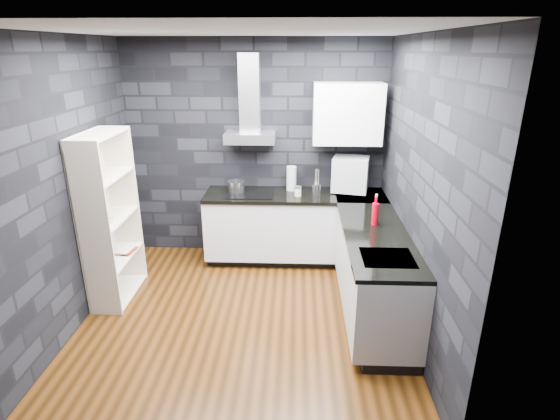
# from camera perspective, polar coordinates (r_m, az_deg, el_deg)

# --- Properties ---
(ground) EXTENTS (3.20, 3.20, 0.00)m
(ground) POSITION_cam_1_polar(r_m,az_deg,el_deg) (4.59, -4.73, -13.73)
(ground) COLOR #43230A
(ceiling) EXTENTS (3.20, 3.20, 0.00)m
(ceiling) POSITION_cam_1_polar(r_m,az_deg,el_deg) (3.80, -6.00, 22.27)
(ceiling) COLOR silver
(wall_back) EXTENTS (3.20, 0.05, 2.70)m
(wall_back) POSITION_cam_1_polar(r_m,az_deg,el_deg) (5.55, -3.15, 7.69)
(wall_back) COLOR black
(wall_back) RESTS_ON ground
(wall_front) EXTENTS (3.20, 0.05, 2.70)m
(wall_front) POSITION_cam_1_polar(r_m,az_deg,el_deg) (2.52, -10.04, -8.92)
(wall_front) COLOR black
(wall_front) RESTS_ON ground
(wall_left) EXTENTS (0.05, 3.20, 2.70)m
(wall_left) POSITION_cam_1_polar(r_m,az_deg,el_deg) (4.50, -26.28, 2.53)
(wall_left) COLOR black
(wall_left) RESTS_ON ground
(wall_right) EXTENTS (0.05, 3.20, 2.70)m
(wall_right) POSITION_cam_1_polar(r_m,az_deg,el_deg) (4.11, 17.81, 2.14)
(wall_right) COLOR black
(wall_right) RESTS_ON ground
(toekick_back) EXTENTS (2.18, 0.50, 0.10)m
(toekick_back) POSITION_cam_1_polar(r_m,az_deg,el_deg) (5.69, 1.88, -5.87)
(toekick_back) COLOR black
(toekick_back) RESTS_ON ground
(toekick_right) EXTENTS (0.50, 1.78, 0.10)m
(toekick_right) POSITION_cam_1_polar(r_m,az_deg,el_deg) (4.69, 12.31, -12.65)
(toekick_right) COLOR black
(toekick_right) RESTS_ON ground
(counter_back_cab) EXTENTS (2.20, 0.60, 0.76)m
(counter_back_cab) POSITION_cam_1_polar(r_m,az_deg,el_deg) (5.48, 1.93, -2.02)
(counter_back_cab) COLOR silver
(counter_back_cab) RESTS_ON ground
(counter_right_cab) EXTENTS (0.60, 1.80, 0.76)m
(counter_right_cab) POSITION_cam_1_polar(r_m,az_deg,el_deg) (4.46, 12.22, -8.02)
(counter_right_cab) COLOR silver
(counter_right_cab) RESTS_ON ground
(counter_back_top) EXTENTS (2.20, 0.62, 0.04)m
(counter_back_top) POSITION_cam_1_polar(r_m,az_deg,el_deg) (5.33, 1.98, 1.92)
(counter_back_top) COLOR black
(counter_back_top) RESTS_ON counter_back_cab
(counter_right_top) EXTENTS (0.62, 1.80, 0.04)m
(counter_right_top) POSITION_cam_1_polar(r_m,az_deg,el_deg) (4.29, 12.48, -3.31)
(counter_right_top) COLOR black
(counter_right_top) RESTS_ON counter_right_cab
(counter_corner_top) EXTENTS (0.62, 0.62, 0.04)m
(counter_corner_top) POSITION_cam_1_polar(r_m,az_deg,el_deg) (5.40, 10.51, 1.81)
(counter_corner_top) COLOR black
(counter_corner_top) RESTS_ON counter_right_cab
(hood_body) EXTENTS (0.60, 0.34, 0.12)m
(hood_body) POSITION_cam_1_polar(r_m,az_deg,el_deg) (5.32, -3.93, 9.43)
(hood_body) COLOR silver
(hood_body) RESTS_ON wall_back
(hood_chimney) EXTENTS (0.24, 0.20, 0.90)m
(hood_chimney) POSITION_cam_1_polar(r_m,az_deg,el_deg) (5.32, -3.99, 14.97)
(hood_chimney) COLOR silver
(hood_chimney) RESTS_ON hood_body
(upper_cabinet) EXTENTS (0.80, 0.35, 0.70)m
(upper_cabinet) POSITION_cam_1_polar(r_m,az_deg,el_deg) (5.27, 8.81, 12.33)
(upper_cabinet) COLOR silver
(upper_cabinet) RESTS_ON wall_back
(cooktop) EXTENTS (0.58, 0.50, 0.01)m
(cooktop) POSITION_cam_1_polar(r_m,az_deg,el_deg) (5.36, -3.91, 2.29)
(cooktop) COLOR black
(cooktop) RESTS_ON counter_back_top
(sink_rim) EXTENTS (0.44, 0.40, 0.01)m
(sink_rim) POSITION_cam_1_polar(r_m,az_deg,el_deg) (3.84, 13.87, -6.11)
(sink_rim) COLOR silver
(sink_rim) RESTS_ON counter_right_top
(pot) EXTENTS (0.27, 0.27, 0.12)m
(pot) POSITION_cam_1_polar(r_m,az_deg,el_deg) (5.38, -5.73, 3.03)
(pot) COLOR #B1B1B6
(pot) RESTS_ON cooktop
(glass_vase) EXTENTS (0.16, 0.16, 0.30)m
(glass_vase) POSITION_cam_1_polar(r_m,az_deg,el_deg) (5.43, 1.50, 4.15)
(glass_vase) COLOR #B7C0C4
(glass_vase) RESTS_ON counter_back_top
(storage_jar) EXTENTS (0.10, 0.10, 0.10)m
(storage_jar) POSITION_cam_1_polar(r_m,az_deg,el_deg) (5.24, 2.35, 2.38)
(storage_jar) COLOR beige
(storage_jar) RESTS_ON counter_back_top
(utensil_crock) EXTENTS (0.13, 0.13, 0.13)m
(utensil_crock) POSITION_cam_1_polar(r_m,az_deg,el_deg) (5.29, 4.77, 2.70)
(utensil_crock) COLOR #B1B1B6
(utensil_crock) RESTS_ON counter_back_top
(appliance_garage) EXTENTS (0.48, 0.41, 0.42)m
(appliance_garage) POSITION_cam_1_polar(r_m,az_deg,el_deg) (5.41, 9.18, 4.66)
(appliance_garage) COLOR #A6A9AE
(appliance_garage) RESTS_ON counter_back_top
(red_bottle) EXTENTS (0.07, 0.07, 0.23)m
(red_bottle) POSITION_cam_1_polar(r_m,az_deg,el_deg) (4.45, 12.31, -0.53)
(red_bottle) COLOR #A30012
(red_bottle) RESTS_ON counter_right_top
(bookshelf) EXTENTS (0.42, 0.83, 1.80)m
(bookshelf) POSITION_cam_1_polar(r_m,az_deg,el_deg) (4.87, -21.32, -1.09)
(bookshelf) COLOR beige
(bookshelf) RESTS_ON ground
(fruit_bowl) EXTENTS (0.20, 0.20, 0.05)m
(fruit_bowl) POSITION_cam_1_polar(r_m,az_deg,el_deg) (4.75, -21.97, -1.25)
(fruit_bowl) COLOR white
(fruit_bowl) RESTS_ON bookshelf
(book_red) EXTENTS (0.15, 0.05, 0.21)m
(book_red) POSITION_cam_1_polar(r_m,az_deg,el_deg) (5.11, -20.16, -3.95)
(book_red) COLOR maroon
(book_red) RESTS_ON bookshelf
(book_second) EXTENTS (0.16, 0.04, 0.22)m
(book_second) POSITION_cam_1_polar(r_m,az_deg,el_deg) (5.11, -20.58, -3.73)
(book_second) COLOR #B2B2B2
(book_second) RESTS_ON bookshelf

